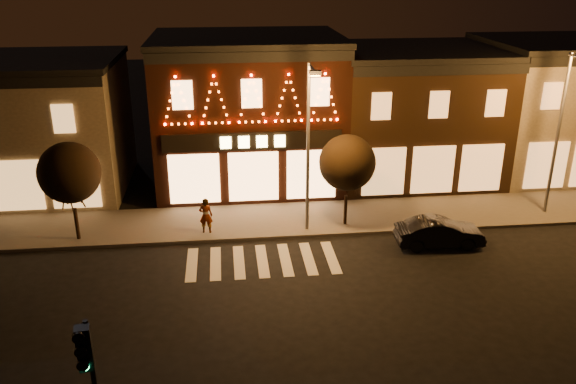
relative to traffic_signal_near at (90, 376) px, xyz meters
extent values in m
plane|color=black|center=(4.60, 7.34, -3.43)|extent=(120.00, 120.00, 0.00)
cube|color=#47423D|center=(6.60, 15.34, -3.35)|extent=(44.00, 4.00, 0.15)
cube|color=#6C604C|center=(-8.40, 21.34, 0.07)|extent=(12.00, 8.00, 7.00)
cube|color=black|center=(4.60, 21.34, 0.57)|extent=(10.00, 8.00, 8.00)
cube|color=black|center=(4.60, 21.34, 4.72)|extent=(10.20, 8.20, 0.30)
cube|color=black|center=(4.60, 17.29, 4.32)|extent=(10.00, 0.25, 0.50)
cube|color=black|center=(4.60, 17.24, 0.17)|extent=(9.00, 0.15, 0.90)
cube|color=#FFD87F|center=(4.60, 17.14, 0.17)|extent=(3.40, 0.08, 0.60)
cube|color=#362213|center=(14.10, 21.34, 0.17)|extent=(9.00, 8.00, 7.20)
cube|color=black|center=(14.10, 21.34, 3.92)|extent=(9.20, 8.20, 0.30)
cube|color=black|center=(14.10, 17.29, 3.52)|extent=(9.00, 0.25, 0.50)
cube|color=#6C604C|center=(23.10, 21.34, 0.32)|extent=(9.00, 8.00, 7.50)
cube|color=black|center=(23.10, 21.34, 4.22)|extent=(9.20, 8.20, 0.30)
cube|color=black|center=(-0.01, -0.08, 0.82)|extent=(0.37, 0.35, 1.06)
cylinder|color=#19FF72|center=(-0.04, -0.23, 0.46)|extent=(0.23, 0.09, 0.22)
cylinder|color=#59595E|center=(6.93, 14.05, 0.63)|extent=(0.16, 0.16, 7.82)
cylinder|color=#59595E|center=(6.94, 13.27, 4.44)|extent=(0.12, 1.57, 0.10)
cube|color=#59595E|center=(6.95, 12.48, 4.39)|extent=(0.49, 0.28, 0.18)
cube|color=orange|center=(6.95, 12.48, 4.29)|extent=(0.37, 0.20, 0.05)
cylinder|color=#59595E|center=(19.23, 14.76, 0.70)|extent=(0.16, 0.16, 7.95)
cylinder|color=black|center=(-3.64, 14.17, -2.53)|extent=(0.17, 0.17, 1.49)
sphere|color=black|center=(-3.64, 14.17, -0.08)|extent=(2.73, 2.73, 2.73)
cylinder|color=black|center=(8.84, 14.43, -2.55)|extent=(0.16, 0.16, 1.45)
sphere|color=black|center=(8.84, 14.43, -0.17)|extent=(2.65, 2.65, 2.65)
imported|color=black|center=(12.63, 11.91, -2.78)|extent=(3.96, 1.49, 1.29)
imported|color=gray|center=(2.19, 14.17, -2.42)|extent=(0.66, 0.48, 1.71)
camera|label=1|loc=(3.20, -11.16, 8.69)|focal=36.86mm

